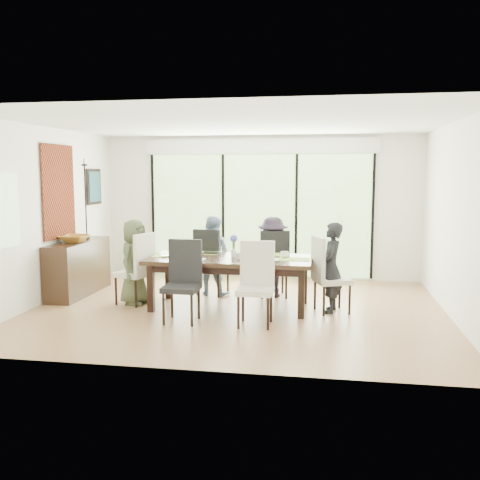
% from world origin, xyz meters
% --- Properties ---
extents(floor, '(6.00, 5.00, 0.01)m').
position_xyz_m(floor, '(0.00, 0.00, -0.01)').
color(floor, brown).
rests_on(floor, ground).
extents(ceiling, '(6.00, 5.00, 0.01)m').
position_xyz_m(ceiling, '(0.00, 0.00, 2.71)').
color(ceiling, white).
rests_on(ceiling, wall_back).
extents(wall_back, '(6.00, 0.02, 2.70)m').
position_xyz_m(wall_back, '(0.00, 2.51, 1.35)').
color(wall_back, white).
rests_on(wall_back, floor).
extents(wall_front, '(6.00, 0.02, 2.70)m').
position_xyz_m(wall_front, '(0.00, -2.51, 1.35)').
color(wall_front, white).
rests_on(wall_front, floor).
extents(wall_left, '(0.02, 5.00, 2.70)m').
position_xyz_m(wall_left, '(-3.01, 0.00, 1.35)').
color(wall_left, silver).
rests_on(wall_left, floor).
extents(wall_right, '(0.02, 5.00, 2.70)m').
position_xyz_m(wall_right, '(3.01, 0.00, 1.35)').
color(wall_right, beige).
rests_on(wall_right, floor).
extents(glass_doors, '(4.20, 0.02, 2.30)m').
position_xyz_m(glass_doors, '(0.00, 2.47, 1.20)').
color(glass_doors, '#598C3F').
rests_on(glass_doors, wall_back).
extents(blinds_header, '(4.40, 0.06, 0.28)m').
position_xyz_m(blinds_header, '(0.00, 2.46, 2.50)').
color(blinds_header, white).
rests_on(blinds_header, wall_back).
extents(mullion_a, '(0.05, 0.04, 2.30)m').
position_xyz_m(mullion_a, '(-2.10, 2.46, 1.20)').
color(mullion_a, black).
rests_on(mullion_a, wall_back).
extents(mullion_b, '(0.05, 0.04, 2.30)m').
position_xyz_m(mullion_b, '(-0.70, 2.46, 1.20)').
color(mullion_b, black).
rests_on(mullion_b, wall_back).
extents(mullion_c, '(0.05, 0.04, 2.30)m').
position_xyz_m(mullion_c, '(0.70, 2.46, 1.20)').
color(mullion_c, black).
rests_on(mullion_c, wall_back).
extents(mullion_d, '(0.05, 0.04, 2.30)m').
position_xyz_m(mullion_d, '(2.10, 2.46, 1.20)').
color(mullion_d, black).
rests_on(mullion_d, wall_back).
extents(deck, '(6.00, 1.80, 0.10)m').
position_xyz_m(deck, '(0.00, 3.40, -0.05)').
color(deck, brown).
rests_on(deck, ground).
extents(rail_top, '(6.00, 0.08, 0.06)m').
position_xyz_m(rail_top, '(0.00, 4.20, 0.55)').
color(rail_top, brown).
rests_on(rail_top, deck).
extents(foliage_left, '(3.20, 3.20, 3.20)m').
position_xyz_m(foliage_left, '(-1.80, 5.20, 1.44)').
color(foliage_left, '#14380F').
rests_on(foliage_left, ground).
extents(foliage_mid, '(4.00, 4.00, 4.00)m').
position_xyz_m(foliage_mid, '(0.40, 5.80, 1.80)').
color(foliage_mid, '#14380F').
rests_on(foliage_mid, ground).
extents(foliage_right, '(2.80, 2.80, 2.80)m').
position_xyz_m(foliage_right, '(2.20, 5.00, 1.26)').
color(foliage_right, '#14380F').
rests_on(foliage_right, ground).
extents(foliage_far, '(3.60, 3.60, 3.60)m').
position_xyz_m(foliage_far, '(-0.60, 6.50, 1.62)').
color(foliage_far, '#14380F').
rests_on(foliage_far, ground).
extents(table_top, '(2.42, 1.11, 0.06)m').
position_xyz_m(table_top, '(-0.12, 0.08, 0.73)').
color(table_top, black).
rests_on(table_top, floor).
extents(table_apron, '(2.22, 0.91, 0.10)m').
position_xyz_m(table_apron, '(-0.12, 0.08, 0.63)').
color(table_apron, black).
rests_on(table_apron, floor).
extents(table_leg_fl, '(0.09, 0.09, 0.69)m').
position_xyz_m(table_leg_fl, '(-1.20, -0.35, 0.35)').
color(table_leg_fl, black).
rests_on(table_leg_fl, floor).
extents(table_leg_fr, '(0.09, 0.09, 0.69)m').
position_xyz_m(table_leg_fr, '(0.96, -0.35, 0.35)').
color(table_leg_fr, black).
rests_on(table_leg_fr, floor).
extents(table_leg_bl, '(0.09, 0.09, 0.69)m').
position_xyz_m(table_leg_bl, '(-1.20, 0.51, 0.35)').
color(table_leg_bl, black).
rests_on(table_leg_bl, floor).
extents(table_leg_br, '(0.09, 0.09, 0.69)m').
position_xyz_m(table_leg_br, '(0.96, 0.51, 0.35)').
color(table_leg_br, black).
rests_on(table_leg_br, floor).
extents(chair_left_end, '(0.59, 0.59, 1.11)m').
position_xyz_m(chair_left_end, '(-1.62, 0.08, 0.55)').
color(chair_left_end, silver).
rests_on(chair_left_end, floor).
extents(chair_right_end, '(0.60, 0.60, 1.11)m').
position_xyz_m(chair_right_end, '(1.38, 0.08, 0.55)').
color(chair_right_end, beige).
rests_on(chair_right_end, floor).
extents(chair_far_left, '(0.56, 0.56, 1.11)m').
position_xyz_m(chair_far_left, '(-0.57, 0.93, 0.55)').
color(chair_far_left, black).
rests_on(chair_far_left, floor).
extents(chair_far_right, '(0.56, 0.56, 1.11)m').
position_xyz_m(chair_far_right, '(0.43, 0.93, 0.55)').
color(chair_far_right, black).
rests_on(chair_far_right, floor).
extents(chair_near_left, '(0.46, 0.46, 1.11)m').
position_xyz_m(chair_near_left, '(-0.62, -0.79, 0.55)').
color(chair_near_left, black).
rests_on(chair_near_left, floor).
extents(chair_near_right, '(0.47, 0.47, 1.11)m').
position_xyz_m(chair_near_right, '(0.38, -0.79, 0.55)').
color(chair_near_right, beige).
rests_on(chair_near_right, floor).
extents(person_left_end, '(0.49, 0.67, 1.30)m').
position_xyz_m(person_left_end, '(-1.60, 0.08, 0.65)').
color(person_left_end, '#495337').
rests_on(person_left_end, floor).
extents(person_right_end, '(0.45, 0.65, 1.30)m').
position_xyz_m(person_right_end, '(1.36, 0.08, 0.65)').
color(person_right_end, black).
rests_on(person_right_end, floor).
extents(person_far_left, '(0.68, 0.52, 1.30)m').
position_xyz_m(person_far_left, '(-0.57, 0.91, 0.65)').
color(person_far_left, '#7D9AB5').
rests_on(person_far_left, floor).
extents(person_far_right, '(0.62, 0.40, 1.30)m').
position_xyz_m(person_far_right, '(0.43, 0.91, 0.65)').
color(person_far_right, '#251C2A').
rests_on(person_far_right, floor).
extents(placemat_left, '(0.44, 0.32, 0.01)m').
position_xyz_m(placemat_left, '(-1.07, 0.08, 0.76)').
color(placemat_left, '#9AB841').
rests_on(placemat_left, table_top).
extents(placemat_right, '(0.44, 0.32, 0.01)m').
position_xyz_m(placemat_right, '(0.83, 0.08, 0.76)').
color(placemat_right, '#8BBE44').
rests_on(placemat_right, table_top).
extents(placemat_far_l, '(0.44, 0.32, 0.01)m').
position_xyz_m(placemat_far_l, '(-0.57, 0.48, 0.76)').
color(placemat_far_l, '#9FC446').
rests_on(placemat_far_l, table_top).
extents(placemat_far_r, '(0.44, 0.32, 0.01)m').
position_xyz_m(placemat_far_r, '(0.43, 0.48, 0.76)').
color(placemat_far_r, '#9DBF44').
rests_on(placemat_far_r, table_top).
extents(placemat_paper, '(0.44, 0.32, 0.01)m').
position_xyz_m(placemat_paper, '(-0.67, -0.22, 0.76)').
color(placemat_paper, white).
rests_on(placemat_paper, table_top).
extents(tablet_far_l, '(0.26, 0.18, 0.01)m').
position_xyz_m(tablet_far_l, '(-0.47, 0.43, 0.77)').
color(tablet_far_l, black).
rests_on(tablet_far_l, table_top).
extents(tablet_far_r, '(0.24, 0.17, 0.01)m').
position_xyz_m(tablet_far_r, '(0.38, 0.43, 0.77)').
color(tablet_far_r, black).
rests_on(tablet_far_r, table_top).
extents(papers, '(0.30, 0.22, 0.00)m').
position_xyz_m(papers, '(0.58, 0.03, 0.76)').
color(papers, white).
rests_on(papers, table_top).
extents(platter_base, '(0.26, 0.26, 0.02)m').
position_xyz_m(platter_base, '(-0.67, -0.22, 0.77)').
color(platter_base, white).
rests_on(platter_base, table_top).
extents(platter_snacks, '(0.20, 0.20, 0.01)m').
position_xyz_m(platter_snacks, '(-0.67, -0.22, 0.79)').
color(platter_snacks, orange).
rests_on(platter_snacks, table_top).
extents(vase, '(0.08, 0.08, 0.12)m').
position_xyz_m(vase, '(-0.07, 0.13, 0.82)').
color(vase, silver).
rests_on(vase, table_top).
extents(hyacinth_stems, '(0.04, 0.04, 0.16)m').
position_xyz_m(hyacinth_stems, '(-0.07, 0.13, 0.94)').
color(hyacinth_stems, '#337226').
rests_on(hyacinth_stems, table_top).
extents(hyacinth_blooms, '(0.11, 0.11, 0.11)m').
position_xyz_m(hyacinth_blooms, '(-0.07, 0.13, 1.04)').
color(hyacinth_blooms, '#4D52C1').
rests_on(hyacinth_blooms, table_top).
extents(laptop, '(0.39, 0.33, 0.03)m').
position_xyz_m(laptop, '(-0.97, -0.02, 0.77)').
color(laptop, silver).
rests_on(laptop, table_top).
extents(cup_a, '(0.14, 0.14, 0.10)m').
position_xyz_m(cup_a, '(-0.82, 0.23, 0.80)').
color(cup_a, white).
rests_on(cup_a, table_top).
extents(cup_b, '(0.14, 0.14, 0.09)m').
position_xyz_m(cup_b, '(0.03, -0.02, 0.80)').
color(cup_b, white).
rests_on(cup_b, table_top).
extents(cup_c, '(0.16, 0.16, 0.10)m').
position_xyz_m(cup_c, '(0.68, 0.18, 0.80)').
color(cup_c, white).
rests_on(cup_c, table_top).
extents(book, '(0.25, 0.28, 0.02)m').
position_xyz_m(book, '(0.13, 0.13, 0.76)').
color(book, white).
rests_on(book, table_top).
extents(sideboard, '(0.44, 1.57, 0.88)m').
position_xyz_m(sideboard, '(-2.76, 0.55, 0.44)').
color(sideboard, black).
rests_on(sideboard, floor).
extents(bowl, '(0.47, 0.47, 0.11)m').
position_xyz_m(bowl, '(-2.76, 0.45, 0.94)').
color(bowl, '#8E5F1F').
rests_on(bowl, sideboard).
extents(candlestick_base, '(0.10, 0.10, 0.04)m').
position_xyz_m(candlestick_base, '(-2.76, 0.90, 0.90)').
color(candlestick_base, black).
rests_on(candlestick_base, sideboard).
extents(candlestick_shaft, '(0.02, 0.02, 1.23)m').
position_xyz_m(candlestick_shaft, '(-2.76, 0.90, 1.52)').
color(candlestick_shaft, black).
rests_on(candlestick_shaft, sideboard).
extents(candlestick_pan, '(0.10, 0.10, 0.03)m').
position_xyz_m(candlestick_pan, '(-2.76, 0.90, 2.13)').
color(candlestick_pan, black).
rests_on(candlestick_pan, sideboard).
extents(candle, '(0.04, 0.04, 0.10)m').
position_xyz_m(candle, '(-2.76, 0.90, 2.19)').
color(candle, silver).
rests_on(candle, sideboard).
extents(tapestry, '(0.02, 1.00, 1.50)m').
position_xyz_m(tapestry, '(-2.97, 0.40, 1.70)').
color(tapestry, maroon).
rests_on(tapestry, wall_left).
extents(art_frame, '(0.03, 0.55, 0.65)m').
position_xyz_m(art_frame, '(-2.97, 1.70, 1.75)').
color(art_frame, black).
rests_on(art_frame, wall_left).
extents(art_canvas, '(0.01, 0.45, 0.55)m').
position_xyz_m(art_canvas, '(-2.95, 1.70, 1.75)').
color(art_canvas, '#163D49').
rests_on(art_canvas, wall_left).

